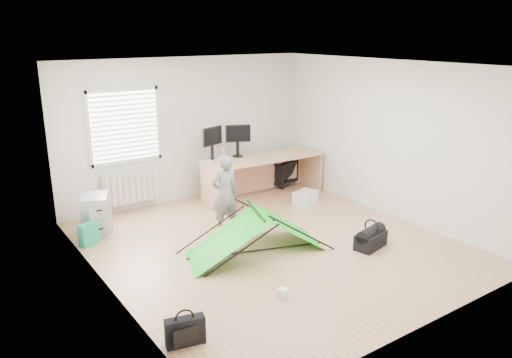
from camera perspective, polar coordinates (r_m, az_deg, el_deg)
ground at (r=7.74m, az=1.69°, el=-7.45°), size 5.50×5.50×0.00m
back_wall at (r=9.60m, az=-8.03°, el=5.61°), size 5.00×0.02×2.70m
window at (r=9.06m, az=-14.78°, el=5.86°), size 1.20×0.06×1.20m
radiator at (r=9.28m, az=-14.20°, el=-0.85°), size 1.00×0.12×0.60m
desk at (r=9.71m, az=0.86°, el=0.17°), size 2.41×0.84×0.81m
filing_cabinet at (r=8.46m, az=-17.86°, el=-3.83°), size 0.58×0.66×0.63m
monitor_left at (r=9.32m, az=-5.05°, el=3.49°), size 0.50×0.25×0.47m
monitor_right at (r=9.60m, az=-2.12°, el=3.90°), size 0.48×0.29×0.46m
keyboard at (r=9.34m, az=-5.04°, el=2.10°), size 0.48×0.26×0.02m
thermos at (r=9.49m, az=-3.69°, el=3.01°), size 0.08×0.08×0.23m
office_chair at (r=10.56m, az=2.61°, el=0.80°), size 0.76×0.77×0.56m
person at (r=8.01m, az=-3.60°, el=-1.70°), size 0.48×0.33×1.29m
kite at (r=7.37m, az=-0.02°, el=-6.00°), size 2.27×1.53×0.65m
storage_crate at (r=9.47m, az=5.68°, el=-2.14°), size 0.51×0.42×0.25m
tote_bag at (r=8.08m, az=-18.60°, el=-5.98°), size 0.32×0.24×0.35m
laptop_bag at (r=5.47m, az=-8.10°, el=-16.86°), size 0.43×0.22×0.31m
white_box at (r=6.31m, az=3.04°, el=-12.87°), size 0.14×0.14×0.11m
duffel_bag at (r=7.78m, az=12.97°, el=-6.84°), size 0.59×0.39×0.24m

